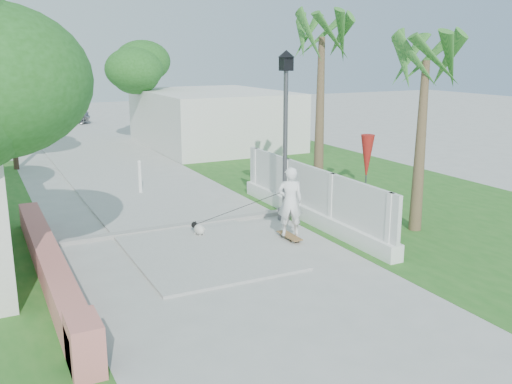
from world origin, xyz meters
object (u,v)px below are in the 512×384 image
bollard (140,176)px  skateboarder (247,208)px  parked_car (55,113)px  dog (198,229)px  street_lamp (285,130)px  patio_umbrella (367,158)px

bollard → skateboarder: bearing=-78.5°
bollard → parked_car: 19.87m
dog → parked_car: (0.02, 24.72, 0.51)m
street_lamp → dog: street_lamp is taller
skateboarder → parked_car: size_ratio=0.53×
bollard → skateboarder: skateboarder is taller
bollard → patio_umbrella: 7.25m
street_lamp → skateboarder: street_lamp is taller
patio_umbrella → parked_car: 25.78m
dog → street_lamp: bearing=-10.6°
bollard → parked_car: bearing=89.7°
dog → parked_car: size_ratio=0.12×
patio_umbrella → street_lamp: bearing=152.2°
patio_umbrella → skateboarder: patio_umbrella is taller
skateboarder → dog: skateboarder is taller
street_lamp → patio_umbrella: street_lamp is taller
skateboarder → bollard: bearing=-54.0°
street_lamp → bollard: (-2.70, 4.50, -1.84)m
patio_umbrella → skateboarder: 3.61m
street_lamp → skateboarder: size_ratio=1.99×
bollard → skateboarder: size_ratio=0.49×
bollard → dog: (0.10, -4.85, -0.39)m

